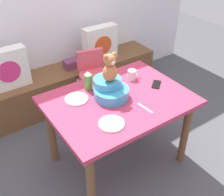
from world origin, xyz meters
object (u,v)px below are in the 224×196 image
object	(u,v)px
highchair	(94,76)
coffee_mug	(132,75)
ketchup_bottle	(88,81)
dinner_plate_near	(112,124)
cell_phone	(156,84)
book_stack	(72,63)
dining_table	(118,109)
dinner_plate_far	(77,99)
pillow_floral_left	(7,69)
infant_seat_teal	(110,90)
teddy_bear	(110,68)
pillow_floral_right	(100,44)

from	to	relation	value
highchair	coffee_mug	bearing A→B (deg)	-81.61
ketchup_bottle	dinner_plate_near	distance (m)	0.53
cell_phone	ketchup_bottle	bearing A→B (deg)	23.13
book_stack	dinner_plate_near	size ratio (longest dim) A/B	1.00
highchair	ketchup_bottle	world-z (taller)	ketchup_bottle
book_stack	cell_phone	bearing A→B (deg)	-78.26
dining_table	dinner_plate_far	bearing A→B (deg)	147.32
pillow_floral_left	book_stack	xyz separation A→B (m)	(0.77, 0.02, -0.17)
ketchup_bottle	infant_seat_teal	bearing A→B (deg)	-65.24
infant_seat_teal	cell_phone	bearing A→B (deg)	-10.32
teddy_bear	dinner_plate_near	size ratio (longest dim) A/B	1.25
dining_table	teddy_bear	bearing A→B (deg)	120.58
book_stack	infant_seat_teal	bearing A→B (deg)	-100.38
pillow_floral_right	dinner_plate_near	size ratio (longest dim) A/B	2.20
highchair	cell_phone	distance (m)	0.83
pillow_floral_left	cell_phone	size ratio (longest dim) A/B	3.06
dining_table	ketchup_bottle	size ratio (longest dim) A/B	6.52
highchair	dinner_plate_near	distance (m)	1.13
highchair	ketchup_bottle	distance (m)	0.67
dining_table	teddy_bear	xyz separation A→B (m)	(-0.04, 0.07, 0.39)
ketchup_bottle	pillow_floral_right	bearing A→B (deg)	52.43
dining_table	cell_phone	xyz separation A→B (m)	(0.42, -0.01, 0.11)
pillow_floral_left	teddy_bear	distance (m)	1.29
dinner_plate_far	dinner_plate_near	bearing A→B (deg)	-81.87
teddy_bear	pillow_floral_left	bearing A→B (deg)	116.88
ketchup_bottle	cell_phone	xyz separation A→B (m)	(0.55, -0.29, -0.08)
pillow_floral_right	infant_seat_teal	world-z (taller)	same
dining_table	dinner_plate_far	world-z (taller)	dinner_plate_far
teddy_bear	coffee_mug	bearing A→B (deg)	20.37
teddy_bear	cell_phone	distance (m)	0.54
book_stack	cell_phone	xyz separation A→B (m)	(0.25, -1.21, 0.24)
pillow_floral_right	highchair	size ratio (longest dim) A/B	0.56
pillow_floral_right	dinner_plate_far	world-z (taller)	pillow_floral_right
pillow_floral_left	infant_seat_teal	world-z (taller)	same
teddy_bear	ketchup_bottle	xyz separation A→B (m)	(-0.09, 0.20, -0.19)
pillow_floral_right	cell_phone	world-z (taller)	pillow_floral_right
book_stack	ketchup_bottle	xyz separation A→B (m)	(-0.30, -0.93, 0.32)
book_stack	dinner_plate_near	bearing A→B (deg)	-105.68
book_stack	coffee_mug	bearing A→B (deg)	-82.69
highchair	dinner_plate_near	xyz separation A→B (m)	(-0.45, -1.01, 0.22)
book_stack	ketchup_bottle	distance (m)	1.03
dinner_plate_near	dinner_plate_far	xyz separation A→B (m)	(-0.06, 0.44, 0.00)
infant_seat_teal	teddy_bear	xyz separation A→B (m)	(-0.00, -0.00, 0.21)
teddy_bear	cell_phone	world-z (taller)	teddy_bear
teddy_bear	dinner_plate_far	bearing A→B (deg)	154.56
ketchup_bottle	cell_phone	bearing A→B (deg)	-27.44
coffee_mug	dinner_plate_far	size ratio (longest dim) A/B	0.60
dinner_plate_near	teddy_bear	bearing A→B (deg)	57.60
dinner_plate_far	cell_phone	bearing A→B (deg)	-16.04
pillow_floral_right	ketchup_bottle	size ratio (longest dim) A/B	2.38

